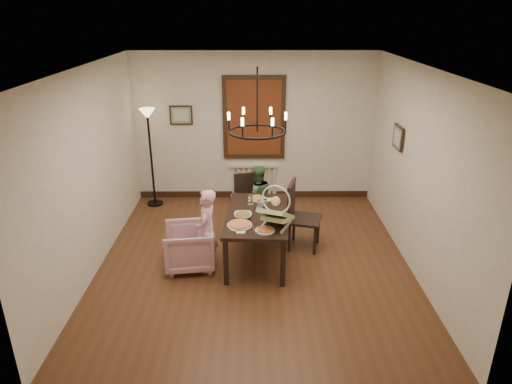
{
  "coord_description": "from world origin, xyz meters",
  "views": [
    {
      "loc": [
        -0.01,
        -5.89,
        3.49
      ],
      "look_at": [
        0.02,
        0.15,
        1.05
      ],
      "focal_mm": 32.0,
      "sensor_mm": 36.0,
      "label": 1
    }
  ],
  "objects_px": {
    "dining_table": "(257,219)",
    "drinking_glass": "(259,205)",
    "armchair": "(189,247)",
    "baby_bouncer": "(276,212)",
    "elderly_woman": "(207,237)",
    "seated_man": "(257,203)",
    "chair_far": "(248,202)",
    "floor_lamp": "(151,159)",
    "chair_right": "(305,216)"
  },
  "relations": [
    {
      "from": "drinking_glass",
      "to": "floor_lamp",
      "type": "relative_size",
      "value": 0.07
    },
    {
      "from": "elderly_woman",
      "to": "drinking_glass",
      "type": "bearing_deg",
      "value": 130.0
    },
    {
      "from": "dining_table",
      "to": "chair_right",
      "type": "xyz_separation_m",
      "value": [
        0.73,
        0.34,
        -0.11
      ]
    },
    {
      "from": "seated_man",
      "to": "drinking_glass",
      "type": "height_order",
      "value": "seated_man"
    },
    {
      "from": "elderly_woman",
      "to": "seated_man",
      "type": "height_order",
      "value": "elderly_woman"
    },
    {
      "from": "chair_far",
      "to": "chair_right",
      "type": "height_order",
      "value": "chair_right"
    },
    {
      "from": "armchair",
      "to": "seated_man",
      "type": "height_order",
      "value": "seated_man"
    },
    {
      "from": "dining_table",
      "to": "floor_lamp",
      "type": "distance_m",
      "value": 2.83
    },
    {
      "from": "seated_man",
      "to": "baby_bouncer",
      "type": "relative_size",
      "value": 1.57
    },
    {
      "from": "chair_right",
      "to": "floor_lamp",
      "type": "bearing_deg",
      "value": 72.28
    },
    {
      "from": "chair_far",
      "to": "drinking_glass",
      "type": "distance_m",
      "value": 1.0
    },
    {
      "from": "dining_table",
      "to": "armchair",
      "type": "relative_size",
      "value": 2.29
    },
    {
      "from": "chair_far",
      "to": "chair_right",
      "type": "xyz_separation_m",
      "value": [
        0.87,
        -0.74,
        0.08
      ]
    },
    {
      "from": "elderly_woman",
      "to": "baby_bouncer",
      "type": "height_order",
      "value": "baby_bouncer"
    },
    {
      "from": "armchair",
      "to": "dining_table",
      "type": "bearing_deg",
      "value": 95.67
    },
    {
      "from": "dining_table",
      "to": "chair_right",
      "type": "bearing_deg",
      "value": 28.43
    },
    {
      "from": "chair_right",
      "to": "armchair",
      "type": "relative_size",
      "value": 1.53
    },
    {
      "from": "drinking_glass",
      "to": "armchair",
      "type": "bearing_deg",
      "value": -159.27
    },
    {
      "from": "drinking_glass",
      "to": "floor_lamp",
      "type": "height_order",
      "value": "floor_lamp"
    },
    {
      "from": "dining_table",
      "to": "chair_far",
      "type": "xyz_separation_m",
      "value": [
        -0.14,
        1.08,
        -0.19
      ]
    },
    {
      "from": "chair_far",
      "to": "elderly_woman",
      "type": "height_order",
      "value": "elderly_woman"
    },
    {
      "from": "seated_man",
      "to": "dining_table",
      "type": "bearing_deg",
      "value": 72.78
    },
    {
      "from": "dining_table",
      "to": "baby_bouncer",
      "type": "relative_size",
      "value": 2.68
    },
    {
      "from": "chair_far",
      "to": "drinking_glass",
      "type": "height_order",
      "value": "chair_far"
    },
    {
      "from": "chair_right",
      "to": "baby_bouncer",
      "type": "height_order",
      "value": "baby_bouncer"
    },
    {
      "from": "seated_man",
      "to": "floor_lamp",
      "type": "bearing_deg",
      "value": -45.58
    },
    {
      "from": "armchair",
      "to": "baby_bouncer",
      "type": "relative_size",
      "value": 1.17
    },
    {
      "from": "floor_lamp",
      "to": "chair_right",
      "type": "bearing_deg",
      "value": -32.56
    },
    {
      "from": "seated_man",
      "to": "drinking_glass",
      "type": "xyz_separation_m",
      "value": [
        0.02,
        -0.82,
        0.32
      ]
    },
    {
      "from": "elderly_woman",
      "to": "drinking_glass",
      "type": "xyz_separation_m",
      "value": [
        0.74,
        0.45,
        0.29
      ]
    },
    {
      "from": "seated_man",
      "to": "chair_right",
      "type": "bearing_deg",
      "value": 121.93
    },
    {
      "from": "dining_table",
      "to": "seated_man",
      "type": "distance_m",
      "value": 0.99
    },
    {
      "from": "baby_bouncer",
      "to": "drinking_glass",
      "type": "distance_m",
      "value": 0.6
    },
    {
      "from": "armchair",
      "to": "baby_bouncer",
      "type": "height_order",
      "value": "baby_bouncer"
    },
    {
      "from": "floor_lamp",
      "to": "chair_far",
      "type": "bearing_deg",
      "value": -28.25
    },
    {
      "from": "elderly_woman",
      "to": "drinking_glass",
      "type": "height_order",
      "value": "elderly_woman"
    },
    {
      "from": "elderly_woman",
      "to": "floor_lamp",
      "type": "height_order",
      "value": "floor_lamp"
    },
    {
      "from": "dining_table",
      "to": "drinking_glass",
      "type": "relative_size",
      "value": 12.64
    },
    {
      "from": "armchair",
      "to": "floor_lamp",
      "type": "height_order",
      "value": "floor_lamp"
    },
    {
      "from": "dining_table",
      "to": "chair_right",
      "type": "relative_size",
      "value": 1.49
    },
    {
      "from": "armchair",
      "to": "seated_man",
      "type": "distance_m",
      "value": 1.56
    },
    {
      "from": "elderly_woman",
      "to": "seated_man",
      "type": "distance_m",
      "value": 1.46
    },
    {
      "from": "seated_man",
      "to": "drinking_glass",
      "type": "relative_size",
      "value": 7.41
    },
    {
      "from": "armchair",
      "to": "baby_bouncer",
      "type": "distance_m",
      "value": 1.38
    },
    {
      "from": "dining_table",
      "to": "chair_right",
      "type": "height_order",
      "value": "chair_right"
    },
    {
      "from": "chair_far",
      "to": "seated_man",
      "type": "xyz_separation_m",
      "value": [
        0.15,
        -0.1,
        0.01
      ]
    },
    {
      "from": "baby_bouncer",
      "to": "seated_man",
      "type": "bearing_deg",
      "value": 122.39
    },
    {
      "from": "chair_far",
      "to": "drinking_glass",
      "type": "xyz_separation_m",
      "value": [
        0.17,
        -0.92,
        0.34
      ]
    },
    {
      "from": "floor_lamp",
      "to": "dining_table",
      "type": "bearing_deg",
      "value": -46.54
    },
    {
      "from": "drinking_glass",
      "to": "elderly_woman",
      "type": "bearing_deg",
      "value": -148.5
    }
  ]
}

